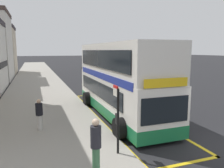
{
  "coord_description": "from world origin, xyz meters",
  "views": [
    {
      "loc": [
        -7.37,
        -6.08,
        3.99
      ],
      "look_at": [
        -2.92,
        6.28,
        1.96
      ],
      "focal_mm": 35.06,
      "sensor_mm": 36.0,
      "label": 1
    }
  ],
  "objects_px": {
    "double_decker_bus": "(119,82)",
    "bus_stop_sign": "(117,114)",
    "pedestrian_waiting_near_sign": "(39,114)",
    "pedestrian_further_back": "(96,144)",
    "parked_car_silver_distant": "(89,66)"
  },
  "relations": [
    {
      "from": "bus_stop_sign",
      "to": "pedestrian_waiting_near_sign",
      "type": "distance_m",
      "value": 4.45
    },
    {
      "from": "bus_stop_sign",
      "to": "pedestrian_further_back",
      "type": "height_order",
      "value": "bus_stop_sign"
    },
    {
      "from": "parked_car_silver_distant",
      "to": "pedestrian_further_back",
      "type": "xyz_separation_m",
      "value": [
        -8.69,
        -36.58,
        0.32
      ]
    },
    {
      "from": "double_decker_bus",
      "to": "bus_stop_sign",
      "type": "xyz_separation_m",
      "value": [
        -2.07,
        -5.05,
        -0.4
      ]
    },
    {
      "from": "pedestrian_waiting_near_sign",
      "to": "parked_car_silver_distant",
      "type": "bearing_deg",
      "value": 72.23
    },
    {
      "from": "parked_car_silver_distant",
      "to": "pedestrian_waiting_near_sign",
      "type": "xyz_separation_m",
      "value": [
        -10.25,
        -31.97,
        0.17
      ]
    },
    {
      "from": "pedestrian_waiting_near_sign",
      "to": "bus_stop_sign",
      "type": "bearing_deg",
      "value": -52.19
    },
    {
      "from": "pedestrian_waiting_near_sign",
      "to": "double_decker_bus",
      "type": "bearing_deg",
      "value": 18.29
    },
    {
      "from": "pedestrian_waiting_near_sign",
      "to": "pedestrian_further_back",
      "type": "distance_m",
      "value": 4.87
    },
    {
      "from": "pedestrian_further_back",
      "to": "double_decker_bus",
      "type": "bearing_deg",
      "value": 62.53
    },
    {
      "from": "bus_stop_sign",
      "to": "pedestrian_waiting_near_sign",
      "type": "xyz_separation_m",
      "value": [
        -2.7,
        3.48,
        -0.69
      ]
    },
    {
      "from": "pedestrian_waiting_near_sign",
      "to": "pedestrian_further_back",
      "type": "relative_size",
      "value": 0.86
    },
    {
      "from": "double_decker_bus",
      "to": "parked_car_silver_distant",
      "type": "xyz_separation_m",
      "value": [
        5.48,
        30.4,
        -1.26
      ]
    },
    {
      "from": "bus_stop_sign",
      "to": "parked_car_silver_distant",
      "type": "bearing_deg",
      "value": 77.98
    },
    {
      "from": "double_decker_bus",
      "to": "parked_car_silver_distant",
      "type": "relative_size",
      "value": 2.42
    }
  ]
}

